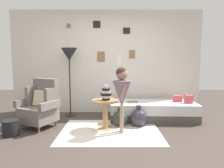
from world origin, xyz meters
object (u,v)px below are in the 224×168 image
floor_lamp (69,57)px  demijohn_far (138,118)px  daybed (153,111)px  demijohn_near (120,118)px  armchair (41,105)px  magazine_basket (11,128)px  side_table (105,109)px  book_on_daybed (132,102)px  person_child (122,91)px  vase_striped (106,94)px

floor_lamp → demijohn_far: size_ratio=3.79×
daybed → demijohn_near: bearing=-148.3°
armchair → magazine_basket: (-0.37, -0.50, -0.30)m
side_table → demijohn_far: bearing=14.0°
book_on_daybed → demijohn_far: demijohn_far is taller
armchair → side_table: (1.31, -0.15, -0.04)m
daybed → book_on_daybed: bearing=-172.6°
daybed → person_child: person_child is taller
armchair → floor_lamp: 1.34m
side_table → vase_striped: (0.02, 0.01, 0.29)m
vase_striped → book_on_daybed: (0.57, 0.59, -0.28)m
demijohn_near → book_on_daybed: bearing=54.6°
armchair → demijohn_far: armchair is taller
daybed → demijohn_far: (-0.39, -0.49, -0.02)m
book_on_daybed → demijohn_near: bearing=-125.4°
demijohn_near → magazine_basket: bearing=-164.9°
floor_lamp → demijohn_far: 2.14m
magazine_basket → demijohn_far: bearing=12.4°
side_table → demijohn_near: 0.42m
side_table → floor_lamp: (-0.88, 0.96, 1.01)m
armchair → side_table: armchair is taller
magazine_basket → vase_striped: bearing=11.8°
person_child → demijohn_far: (0.36, 0.37, -0.61)m
person_child → demijohn_near: size_ratio=3.07×
daybed → magazine_basket: daybed is taller
demijohn_near → demijohn_far: size_ratio=0.92×
daybed → vase_striped: (-1.05, -0.65, 0.50)m
armchair → book_on_daybed: (1.90, 0.45, -0.02)m
vase_striped → person_child: 0.37m
floor_lamp → magazine_basket: bearing=-121.3°
demijohn_near → demijohn_far: 0.38m
daybed → book_on_daybed: book_on_daybed is taller
vase_striped → demijohn_far: vase_striped is taller
side_table → vase_striped: size_ratio=1.97×
book_on_daybed → vase_striped: bearing=-134.0°
floor_lamp → person_child: 1.78m
daybed → magazine_basket: (-2.75, -1.01, -0.06)m
armchair → magazine_basket: armchair is taller
person_child → demijohn_near: bearing=92.5°
floor_lamp → magazine_basket: floor_lamp is taller
floor_lamp → magazine_basket: 1.99m
armchair → daybed: 2.44m
daybed → demijohn_near: size_ratio=4.88×
floor_lamp → book_on_daybed: (1.47, -0.36, -1.00)m
magazine_basket → book_on_daybed: bearing=22.7°
book_on_daybed → demijohn_far: size_ratio=0.51×
person_child → book_on_daybed: bearing=70.9°
daybed → demijohn_near: 0.91m
daybed → demijohn_far: 0.63m
vase_striped → floor_lamp: size_ratio=0.18×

